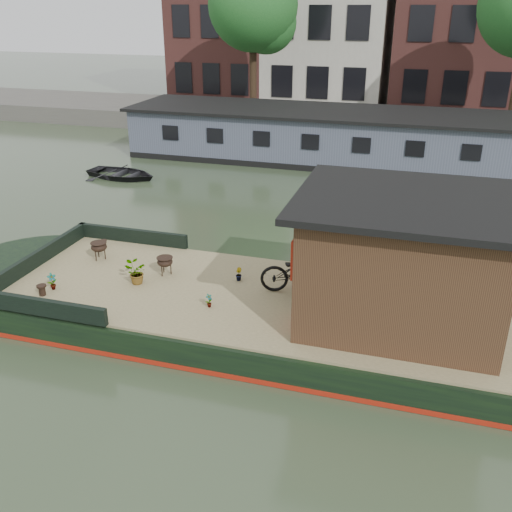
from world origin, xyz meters
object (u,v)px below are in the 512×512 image
(brazier_rear, at_px, (99,251))
(dinghy, at_px, (121,170))
(cabin, at_px, (402,259))
(brazier_front, at_px, (165,266))
(bicycle, at_px, (302,272))
(potted_plant_a, at_px, (52,282))

(brazier_rear, distance_m, dinghy, 9.24)
(cabin, xyz_separation_m, brazier_rear, (-6.92, 0.75, -1.01))
(cabin, height_order, dinghy, cabin)
(brazier_rear, relative_size, dinghy, 0.15)
(brazier_front, relative_size, dinghy, 0.14)
(bicycle, distance_m, brazier_front, 3.10)
(brazier_front, distance_m, brazier_rear, 1.87)
(brazier_front, bearing_deg, bicycle, 1.06)
(bicycle, xyz_separation_m, potted_plant_a, (-5.06, -1.42, -0.27))
(bicycle, height_order, brazier_rear, bicycle)
(brazier_rear, bearing_deg, cabin, -6.17)
(cabin, bearing_deg, dinghy, 140.51)
(brazier_front, bearing_deg, dinghy, 124.43)
(potted_plant_a, relative_size, brazier_rear, 0.87)
(potted_plant_a, xyz_separation_m, dinghy, (-3.92, 9.96, -0.54))
(cabin, relative_size, bicycle, 2.32)
(dinghy, bearing_deg, bicycle, -125.94)
(dinghy, bearing_deg, potted_plant_a, -150.91)
(cabin, height_order, potted_plant_a, cabin)
(cabin, relative_size, brazier_rear, 9.34)
(potted_plant_a, xyz_separation_m, brazier_front, (1.97, 1.36, 0.02))
(cabin, height_order, bicycle, cabin)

